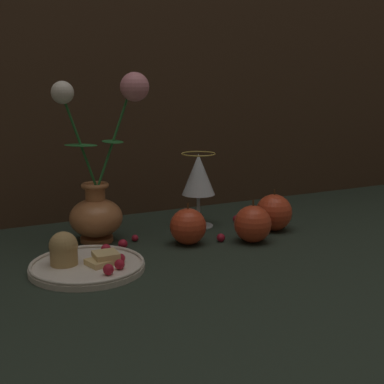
% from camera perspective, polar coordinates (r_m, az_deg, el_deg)
% --- Properties ---
extents(ground_plane, '(2.40, 2.40, 0.00)m').
position_cam_1_polar(ground_plane, '(1.13, -0.69, -5.08)').
color(ground_plane, '#232D23').
rests_on(ground_plane, ground).
extents(vase, '(0.19, 0.11, 0.35)m').
position_cam_1_polar(vase, '(1.11, -9.83, 0.22)').
color(vase, '#B77042').
rests_on(vase, ground_plane).
extents(plate_with_pastries, '(0.20, 0.20, 0.07)m').
position_cam_1_polar(plate_with_pastries, '(0.97, -11.53, -7.29)').
color(plate_with_pastries, silver).
rests_on(plate_with_pastries, ground_plane).
extents(wine_glass, '(0.08, 0.08, 0.17)m').
position_cam_1_polar(wine_glass, '(1.21, 0.69, 1.60)').
color(wine_glass, silver).
rests_on(wine_glass, ground_plane).
extents(apple_beside_vase, '(0.07, 0.07, 0.09)m').
position_cam_1_polar(apple_beside_vase, '(1.09, -0.42, -3.70)').
color(apple_beside_vase, '#D14223').
rests_on(apple_beside_vase, ground_plane).
extents(apple_near_glass, '(0.08, 0.08, 0.09)m').
position_cam_1_polar(apple_near_glass, '(1.11, 6.50, -3.40)').
color(apple_near_glass, '#D14223').
rests_on(apple_near_glass, ground_plane).
extents(apple_at_table_edge, '(0.08, 0.08, 0.09)m').
position_cam_1_polar(apple_at_table_edge, '(1.20, 8.72, -2.17)').
color(apple_at_table_edge, '#D14223').
rests_on(apple_at_table_edge, ground_plane).
extents(berry_near_plate, '(0.02, 0.02, 0.02)m').
position_cam_1_polar(berry_near_plate, '(1.12, 3.09, -4.88)').
color(berry_near_plate, '#AD192D').
rests_on(berry_near_plate, ground_plane).
extents(berry_front_center, '(0.02, 0.02, 0.02)m').
position_cam_1_polar(berry_front_center, '(1.29, 7.22, -2.57)').
color(berry_front_center, '#AD192D').
rests_on(berry_front_center, ground_plane).
extents(berry_by_glass_stem, '(0.01, 0.01, 0.01)m').
position_cam_1_polar(berry_by_glass_stem, '(1.13, -6.10, -4.90)').
color(berry_by_glass_stem, '#AD192D').
rests_on(berry_by_glass_stem, ground_plane).
extents(berry_under_candlestick, '(0.02, 0.02, 0.02)m').
position_cam_1_polar(berry_under_candlestick, '(1.08, -7.39, -5.51)').
color(berry_under_candlestick, '#AD192D').
rests_on(berry_under_candlestick, ground_plane).
extents(berry_far_right, '(0.02, 0.02, 0.02)m').
position_cam_1_polar(berry_far_right, '(1.27, 4.77, -2.87)').
color(berry_far_right, '#AD192D').
rests_on(berry_far_right, ground_plane).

